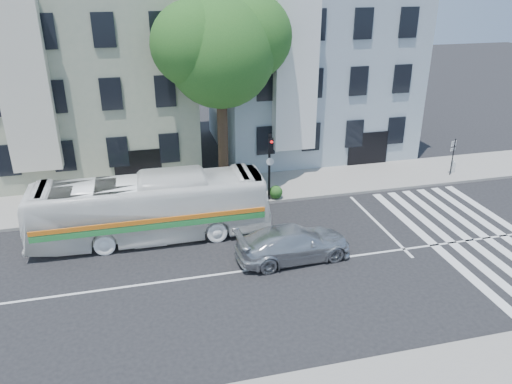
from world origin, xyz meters
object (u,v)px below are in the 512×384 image
object	(u,v)px
bus	(150,208)
traffic_signal	(270,159)
sedan	(294,243)
fire_hydrant	(453,166)

from	to	relation	value
bus	traffic_signal	world-z (taller)	traffic_signal
sedan	fire_hydrant	distance (m)	14.09
traffic_signal	fire_hydrant	distance (m)	12.03
bus	fire_hydrant	xyz separation A→B (m)	(18.03, 3.55, -0.97)
traffic_signal	fire_hydrant	world-z (taller)	traffic_signal
sedan	traffic_signal	xyz separation A→B (m)	(0.49, 5.63, 1.72)
bus	fire_hydrant	distance (m)	18.40
traffic_signal	bus	bearing A→B (deg)	-146.55
traffic_signal	fire_hydrant	bearing A→B (deg)	19.08
bus	traffic_signal	bearing A→B (deg)	-68.91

